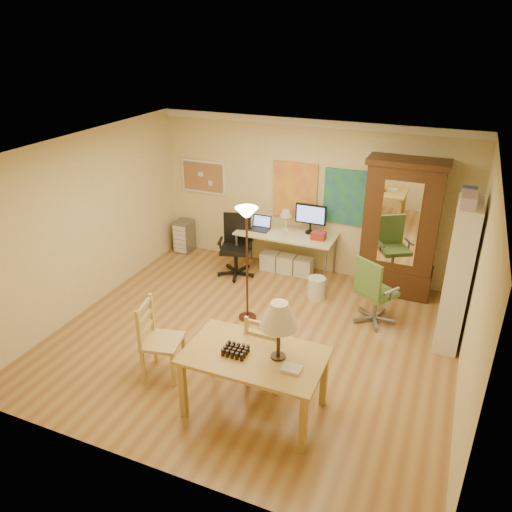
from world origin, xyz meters
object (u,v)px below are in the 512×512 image
at_px(computer_desk, 288,248).
at_px(bookshelf, 457,276).
at_px(dining_table, 263,344).
at_px(office_chair_black, 236,259).
at_px(armoire, 399,237).
at_px(office_chair_green, 373,305).

relative_size(computer_desk, bookshelf, 0.84).
xyz_separation_m(computer_desk, bookshelf, (2.78, -1.12, 0.55)).
distance_m(dining_table, office_chair_black, 3.58).
bearing_deg(computer_desk, armoire, 2.45).
distance_m(office_chair_black, armoire, 2.82).
distance_m(dining_table, office_chair_green, 2.62).
relative_size(office_chair_black, bookshelf, 0.53).
bearing_deg(armoire, bookshelf, -52.29).
xyz_separation_m(computer_desk, office_chair_black, (-0.84, -0.40, -0.19)).
relative_size(dining_table, armoire, 0.70).
relative_size(computer_desk, office_chair_green, 1.62).
bearing_deg(bookshelf, armoire, 127.71).
height_order(dining_table, armoire, armoire).
xyz_separation_m(armoire, bookshelf, (0.93, -1.20, 0.05)).
bearing_deg(computer_desk, office_chair_green, -31.31).
xyz_separation_m(office_chair_black, bookshelf, (3.62, -0.72, 0.74)).
relative_size(computer_desk, office_chair_black, 1.58).
xyz_separation_m(dining_table, computer_desk, (-0.92, 3.46, -0.45)).
relative_size(armoire, bookshelf, 1.09).
bearing_deg(armoire, office_chair_black, -169.89).
height_order(dining_table, office_chair_green, dining_table).
bearing_deg(bookshelf, office_chair_green, 176.16).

